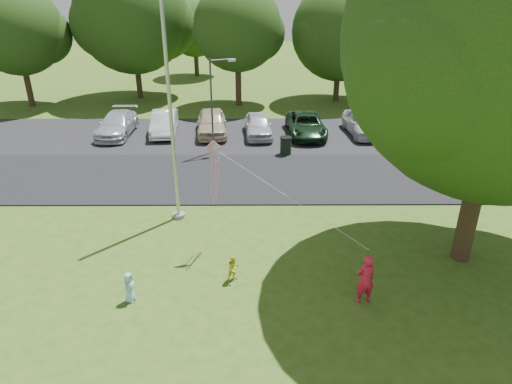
{
  "coord_description": "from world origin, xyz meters",
  "views": [
    {
      "loc": [
        -0.44,
        -11.4,
        8.92
      ],
      "look_at": [
        -0.36,
        4.0,
        1.6
      ],
      "focal_mm": 32.0,
      "sensor_mm": 36.0,
      "label": 1
    }
  ],
  "objects_px": {
    "flagpole": "(171,118)",
    "child_yellow": "(234,268)",
    "street_lamp": "(215,98)",
    "big_tree": "(505,49)",
    "child_blue": "(129,287)",
    "woman": "(365,279)",
    "kite": "(218,163)",
    "trash_can": "(286,146)"
  },
  "relations": [
    {
      "from": "trash_can",
      "to": "child_blue",
      "type": "bearing_deg",
      "value": -113.85
    },
    {
      "from": "trash_can",
      "to": "big_tree",
      "type": "bearing_deg",
      "value": -62.36
    },
    {
      "from": "street_lamp",
      "to": "kite",
      "type": "relative_size",
      "value": 1.05
    },
    {
      "from": "flagpole",
      "to": "kite",
      "type": "height_order",
      "value": "flagpole"
    },
    {
      "from": "woman",
      "to": "child_yellow",
      "type": "xyz_separation_m",
      "value": [
        -3.94,
        1.08,
        -0.35
      ]
    },
    {
      "from": "child_yellow",
      "to": "flagpole",
      "type": "bearing_deg",
      "value": 87.6
    },
    {
      "from": "street_lamp",
      "to": "woman",
      "type": "xyz_separation_m",
      "value": [
        5.33,
        -12.91,
        -2.27
      ]
    },
    {
      "from": "flagpole",
      "to": "big_tree",
      "type": "bearing_deg",
      "value": -16.97
    },
    {
      "from": "flagpole",
      "to": "trash_can",
      "type": "distance_m",
      "value": 9.33
    },
    {
      "from": "child_blue",
      "to": "kite",
      "type": "relative_size",
      "value": 0.2
    },
    {
      "from": "child_yellow",
      "to": "trash_can",
      "type": "bearing_deg",
      "value": 46.38
    },
    {
      "from": "street_lamp",
      "to": "woman",
      "type": "bearing_deg",
      "value": -91.56
    },
    {
      "from": "big_tree",
      "to": "child_blue",
      "type": "xyz_separation_m",
      "value": [
        -10.84,
        -2.19,
        -6.57
      ]
    },
    {
      "from": "flagpole",
      "to": "woman",
      "type": "distance_m",
      "value": 8.97
    },
    {
      "from": "child_yellow",
      "to": "street_lamp",
      "type": "bearing_deg",
      "value": 64.98
    },
    {
      "from": "child_yellow",
      "to": "child_blue",
      "type": "relative_size",
      "value": 0.95
    },
    {
      "from": "flagpole",
      "to": "kite",
      "type": "distance_m",
      "value": 3.15
    },
    {
      "from": "street_lamp",
      "to": "trash_can",
      "type": "relative_size",
      "value": 5.01
    },
    {
      "from": "woman",
      "to": "street_lamp",
      "type": "bearing_deg",
      "value": -80.77
    },
    {
      "from": "big_tree",
      "to": "kite",
      "type": "distance_m",
      "value": 9.12
    },
    {
      "from": "street_lamp",
      "to": "child_yellow",
      "type": "bearing_deg",
      "value": -107.27
    },
    {
      "from": "street_lamp",
      "to": "child_yellow",
      "type": "height_order",
      "value": "street_lamp"
    },
    {
      "from": "big_tree",
      "to": "child_yellow",
      "type": "relative_size",
      "value": 12.92
    },
    {
      "from": "big_tree",
      "to": "woman",
      "type": "height_order",
      "value": "big_tree"
    },
    {
      "from": "flagpole",
      "to": "child_blue",
      "type": "bearing_deg",
      "value": -97.29
    },
    {
      "from": "big_tree",
      "to": "kite",
      "type": "relative_size",
      "value": 2.46
    },
    {
      "from": "trash_can",
      "to": "child_blue",
      "type": "height_order",
      "value": "trash_can"
    },
    {
      "from": "child_blue",
      "to": "flagpole",
      "type": "bearing_deg",
      "value": 6.18
    },
    {
      "from": "flagpole",
      "to": "child_yellow",
      "type": "bearing_deg",
      "value": -60.65
    },
    {
      "from": "kite",
      "to": "woman",
      "type": "bearing_deg",
      "value": -45.26
    },
    {
      "from": "street_lamp",
      "to": "trash_can",
      "type": "height_order",
      "value": "street_lamp"
    },
    {
      "from": "street_lamp",
      "to": "big_tree",
      "type": "distance_m",
      "value": 14.58
    },
    {
      "from": "trash_can",
      "to": "child_blue",
      "type": "xyz_separation_m",
      "value": [
        -5.49,
        -12.41,
        -0.02
      ]
    },
    {
      "from": "flagpole",
      "to": "child_blue",
      "type": "relative_size",
      "value": 10.18
    },
    {
      "from": "child_yellow",
      "to": "woman",
      "type": "bearing_deg",
      "value": -47.14
    },
    {
      "from": "woman",
      "to": "trash_can",
      "type": "bearing_deg",
      "value": -96.19
    },
    {
      "from": "flagpole",
      "to": "kite",
      "type": "xyz_separation_m",
      "value": [
        1.86,
        -2.4,
        -0.83
      ]
    },
    {
      "from": "child_blue",
      "to": "woman",
      "type": "bearing_deg",
      "value": -77.2
    },
    {
      "from": "trash_can",
      "to": "woman",
      "type": "relative_size",
      "value": 0.63
    },
    {
      "from": "street_lamp",
      "to": "kite",
      "type": "distance_m",
      "value": 9.98
    },
    {
      "from": "big_tree",
      "to": "woman",
      "type": "distance_m",
      "value": 7.66
    },
    {
      "from": "flagpole",
      "to": "child_yellow",
      "type": "distance_m",
      "value": 6.16
    }
  ]
}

